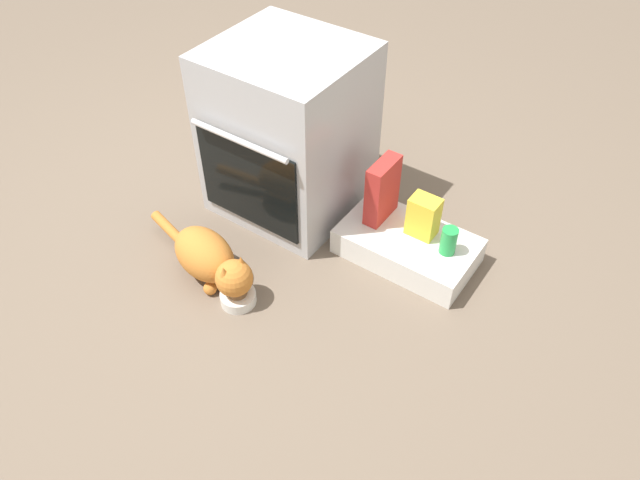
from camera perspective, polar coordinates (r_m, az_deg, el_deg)
The scene contains 8 objects.
ground at distance 2.67m, azimuth -8.57°, elevation -1.45°, with size 8.00×8.00×0.00m, color #6B5B4C.
oven at distance 2.68m, azimuth -2.99°, elevation 10.03°, with size 0.60×0.61×0.76m.
pantry_cabinet at distance 2.62m, azimuth 8.14°, elevation -0.55°, with size 0.57×0.33×0.12m, color white.
food_bowl at distance 2.46m, azimuth -7.65°, elevation -5.25°, with size 0.14×0.14×0.08m.
cat at distance 2.50m, azimuth -10.17°, elevation -1.78°, with size 0.65×0.26×0.22m.
soda_can at distance 2.49m, azimuth 11.91°, elevation -0.08°, with size 0.07×0.07×0.12m, color green.
cereal_box at distance 2.56m, azimuth 5.83°, elevation 4.65°, with size 0.07×0.18×0.28m, color #B72D28.
snack_bag at distance 2.54m, azimuth 9.62°, elevation 2.17°, with size 0.12×0.09×0.18m, color yellow.
Camera 1 is at (1.38, -1.29, 1.88)m, focal length 34.30 mm.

